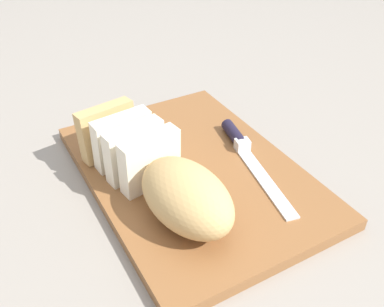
{
  "coord_description": "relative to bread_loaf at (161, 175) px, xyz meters",
  "views": [
    {
      "loc": [
        -0.47,
        0.29,
        0.45
      ],
      "look_at": [
        0.0,
        0.0,
        0.05
      ],
      "focal_mm": 40.17,
      "sensor_mm": 36.0,
      "label": 1
    }
  ],
  "objects": [
    {
      "name": "bread_knife",
      "position": [
        0.04,
        -0.18,
        -0.04
      ],
      "size": [
        0.25,
        0.08,
        0.02
      ],
      "rotation": [
        0.0,
        0.0,
        2.91
      ],
      "color": "silver",
      "rests_on": "cutting_board"
    },
    {
      "name": "cutting_board",
      "position": [
        0.04,
        -0.08,
        -0.05
      ],
      "size": [
        0.46,
        0.33,
        0.02
      ],
      "primitive_type": "cube",
      "rotation": [
        0.0,
        0.0,
        -0.04
      ],
      "color": "brown",
      "rests_on": "ground_plane"
    },
    {
      "name": "crumb_near_knife",
      "position": [
        0.11,
        -0.09,
        -0.04
      ],
      "size": [
        0.0,
        0.0,
        0.0
      ],
      "primitive_type": "sphere",
      "color": "#996633",
      "rests_on": "cutting_board"
    },
    {
      "name": "ground_plane",
      "position": [
        0.04,
        -0.08,
        -0.06
      ],
      "size": [
        3.0,
        3.0,
        0.0
      ],
      "primitive_type": "plane",
      "color": "gray"
    },
    {
      "name": "bread_loaf",
      "position": [
        0.0,
        0.0,
        0.0
      ],
      "size": [
        0.32,
        0.13,
        0.09
      ],
      "rotation": [
        0.0,
        0.0,
        0.11
      ],
      "color": "tan",
      "rests_on": "cutting_board"
    },
    {
      "name": "crumb_near_loaf",
      "position": [
        0.07,
        -0.06,
        -0.04
      ],
      "size": [
        0.01,
        0.01,
        0.01
      ],
      "primitive_type": "sphere",
      "color": "#996633",
      "rests_on": "cutting_board"
    },
    {
      "name": "crumb_stray_left",
      "position": [
        0.05,
        -0.06,
        -0.04
      ],
      "size": [
        0.01,
        0.01,
        0.01
      ],
      "primitive_type": "sphere",
      "color": "#996633",
      "rests_on": "cutting_board"
    }
  ]
}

